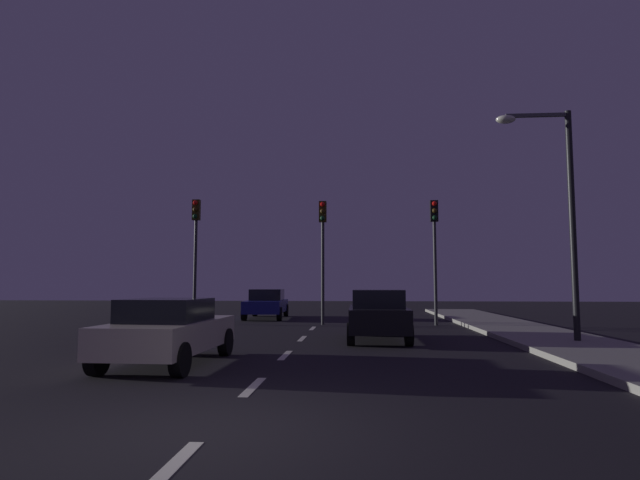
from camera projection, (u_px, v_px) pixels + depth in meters
The scene contains 14 objects.
ground_plane at pixel (289, 352), 12.84m from camera, with size 80.00×80.00×0.00m, color black.
sidewalk_curb_right at pixel (598, 352), 12.31m from camera, with size 3.00×40.00×0.15m, color gray.
lane_stripe_nearest at pixel (170, 469), 4.70m from camera, with size 0.16×1.60×0.01m, color silver.
lane_stripe_second at pixel (253, 387), 8.47m from camera, with size 0.16×1.60×0.01m, color silver.
lane_stripe_third at pixel (285, 355), 12.25m from camera, with size 0.16×1.60×0.01m, color silver.
lane_stripe_fourth at pixel (302, 339), 16.02m from camera, with size 0.16×1.60×0.01m, color silver.
lane_stripe_fifth at pixel (313, 328), 19.80m from camera, with size 0.16×1.60×0.01m, color silver.
traffic_signal_left at pixel (196, 237), 22.27m from camera, with size 0.32×0.38×5.40m.
traffic_signal_center at pixel (323, 238), 21.86m from camera, with size 0.32×0.38×5.26m.
traffic_signal_right at pixel (435, 238), 21.52m from camera, with size 0.32×0.38×5.24m.
car_stopped_ahead at pixel (378, 315), 15.56m from camera, with size 1.83×4.00×1.53m.
car_adjacent_lane at pixel (169, 330), 10.87m from camera, with size 1.91×4.08×1.39m.
car_oncoming_far at pixel (267, 303), 25.74m from camera, with size 2.07×4.58×1.45m.
street_lamp_right at pixel (559, 200), 14.50m from camera, with size 2.12×0.36×6.66m.
Camera 1 is at (1.73, -5.95, 1.69)m, focal length 28.74 mm.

